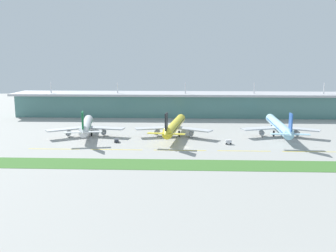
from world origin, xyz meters
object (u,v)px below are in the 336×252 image
object	(u,v)px
airliner_middle	(174,126)
pushback_tug	(116,140)
airliner_near	(86,126)
baggage_cart	(228,142)
airliner_far	(279,126)

from	to	relation	value
airliner_middle	pushback_tug	distance (m)	38.69
airliner_near	pushback_tug	xyz separation A→B (m)	(22.03, -16.73, -5.34)
baggage_cart	pushback_tug	bearing A→B (deg)	177.56
airliner_middle	airliner_far	distance (m)	65.48
airliner_middle	pushback_tug	bearing A→B (deg)	-150.67
airliner_far	baggage_cart	bearing A→B (deg)	-144.64
airliner_near	pushback_tug	size ratio (longest dim) A/B	12.58
airliner_middle	baggage_cart	xyz separation A→B (m)	(31.28, -21.52, -5.19)
airliner_far	baggage_cart	size ratio (longest dim) A/B	18.28
airliner_near	airliner_middle	world-z (taller)	same
airliner_near	pushback_tug	world-z (taller)	airliner_near
airliner_near	airliner_far	bearing A→B (deg)	2.25
airliner_middle	airliner_far	bearing A→B (deg)	2.37
airliner_middle	pushback_tug	world-z (taller)	airliner_middle
airliner_middle	pushback_tug	xyz separation A→B (m)	(-33.40, -18.77, -5.35)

